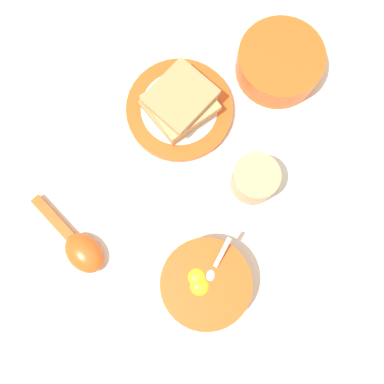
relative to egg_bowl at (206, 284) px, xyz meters
name	(u,v)px	position (x,y,z in m)	size (l,w,h in m)	color
ground_plane	(167,139)	(-0.24, -0.11, -0.03)	(3.00, 3.00, 0.00)	silver
egg_bowl	(206,284)	(0.00, 0.00, 0.00)	(0.15, 0.15, 0.08)	#DB5119
toast_plate	(180,110)	(-0.30, -0.09, -0.02)	(0.19, 0.19, 0.02)	#DB5119
toast_sandwich	(180,102)	(-0.30, -0.09, 0.01)	(0.15, 0.15, 0.05)	tan
soup_spoon	(79,247)	(-0.03, -0.22, -0.01)	(0.13, 0.16, 0.03)	#DB5119
congee_bowl	(280,62)	(-0.41, 0.08, 0.00)	(0.16, 0.16, 0.06)	#DB5119
drinking_cup	(255,179)	(-0.19, 0.06, 0.01)	(0.08, 0.08, 0.07)	tan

